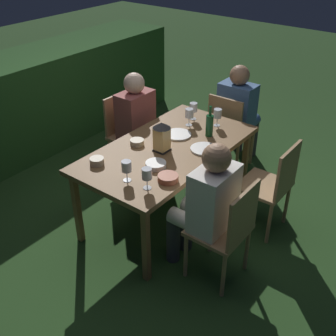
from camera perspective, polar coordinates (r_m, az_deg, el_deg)
name	(u,v)px	position (r m, az deg, el deg)	size (l,w,h in m)	color
ground_plane	(168,213)	(4.07, 0.00, -6.17)	(16.00, 16.00, 0.00)	#26471E
dining_table	(168,152)	(3.70, 0.00, 2.16)	(1.68, 0.90, 0.73)	brown
chair_side_right_b	(127,131)	(4.53, -5.59, 5.09)	(0.42, 0.40, 0.87)	#9E7A51
person_in_rust	(140,122)	(4.34, -3.77, 6.20)	(0.38, 0.47, 1.15)	#9E4C47
chair_head_far	(229,128)	(4.60, 8.30, 5.35)	(0.40, 0.42, 0.87)	#9E7A51
person_in_blue	(239,110)	(4.69, 9.66, 7.83)	(0.48, 0.38, 1.15)	#426699
chair_side_left_b	(272,184)	(3.73, 13.96, -2.07)	(0.42, 0.40, 0.87)	#9E7A51
chair_side_left_a	(227,228)	(3.17, 8.05, -8.15)	(0.42, 0.40, 0.87)	#9E7A51
person_in_cream	(206,202)	(3.15, 5.19, -4.68)	(0.38, 0.47, 1.15)	white
lantern_centerpiece	(162,135)	(3.54, -0.88, 4.50)	(0.15, 0.15, 0.27)	black
green_bottle_on_table	(209,125)	(3.83, 5.66, 5.86)	(0.07, 0.07, 0.29)	#195128
wine_glass_a	(147,175)	(3.06, -2.89, -0.92)	(0.08, 0.08, 0.17)	silver
wine_glass_b	(126,167)	(3.16, -5.67, 0.10)	(0.08, 0.08, 0.17)	silver
wine_glass_c	(189,114)	(4.01, 2.90, 7.35)	(0.08, 0.08, 0.17)	silver
wine_glass_d	(218,114)	(4.02, 6.76, 7.27)	(0.08, 0.08, 0.17)	silver
wine_glass_e	(193,108)	(4.14, 3.48, 8.15)	(0.08, 0.08, 0.17)	silver
plate_a	(204,149)	(3.63, 4.93, 2.60)	(0.24, 0.24, 0.01)	white
plate_b	(178,134)	(3.86, 1.36, 4.58)	(0.25, 0.25, 0.01)	silver
bowl_olives	(137,142)	(3.70, -4.24, 3.56)	(0.12, 0.12, 0.05)	#BCAD8E
bowl_bread	(97,161)	(3.45, -9.65, 0.96)	(0.12, 0.12, 0.06)	#BCAD8E
bowl_salad	(168,178)	(3.19, 0.00, -1.33)	(0.16, 0.16, 0.05)	#9E5138
bowl_dip	(156,165)	(3.36, -1.67, 0.48)	(0.17, 0.17, 0.04)	silver
hedge_backdrop	(20,106)	(5.23, -19.44, 7.96)	(4.44, 0.81, 1.10)	#234C1E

